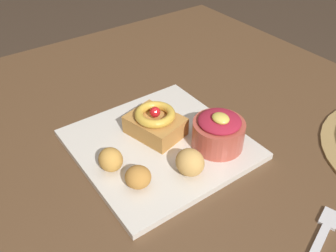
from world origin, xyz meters
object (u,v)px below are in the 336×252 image
fritter_back (111,160)px  front_plate (159,144)px  fritter_middle (190,162)px  berry_ramekin (218,131)px  fork (323,234)px  cake_slice (155,123)px  fritter_front (138,177)px

fritter_back → front_plate: bearing=95.7°
front_plate → fritter_back: (0.01, -0.11, 0.03)m
front_plate → fritter_middle: size_ratio=5.74×
berry_ramekin → fritter_back: (-0.06, -0.19, -0.01)m
fork → fritter_back: bearing=104.8°
cake_slice → fritter_middle: 0.12m
cake_slice → fritter_back: (0.04, -0.11, -0.00)m
front_plate → fritter_middle: 0.10m
cake_slice → berry_ramekin: (0.09, 0.07, 0.01)m
fritter_front → fritter_middle: fritter_middle is taller
cake_slice → fritter_back: bearing=-72.7°
front_plate → fork: 0.31m
cake_slice → fork: 0.33m
front_plate → berry_ramekin: bearing=49.9°
fritter_middle → front_plate: bearing=177.9°
fritter_middle → fritter_back: size_ratio=1.15×
front_plate → cake_slice: size_ratio=2.53×
fritter_middle → fork: size_ratio=0.41×
fritter_front → fritter_middle: bearing=73.7°
front_plate → fritter_back: size_ratio=6.62×
fritter_middle → fritter_front: bearing=-106.3°
berry_ramekin → fork: bearing=0.0°
cake_slice → fritter_back: 0.12m
fritter_front → fritter_back: (-0.06, -0.02, 0.00)m
berry_ramekin → fritter_front: 0.17m
cake_slice → fritter_back: cake_slice is taller
fritter_front → berry_ramekin: bearing=90.4°
fritter_middle → fritter_back: 0.13m
front_plate → berry_ramekin: (0.07, 0.08, 0.04)m
fritter_front → fritter_middle: 0.09m
cake_slice → fork: bearing=12.7°
berry_ramekin → fritter_front: bearing=-89.6°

